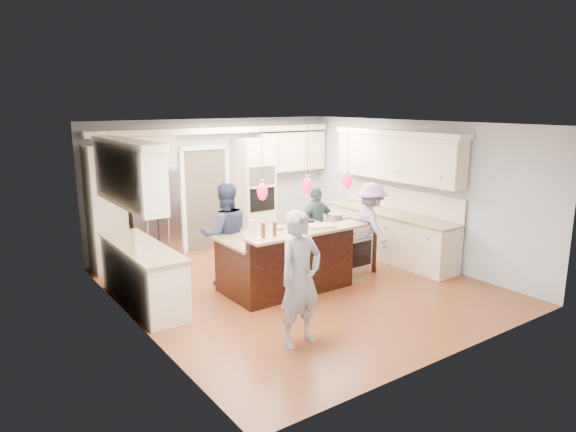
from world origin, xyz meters
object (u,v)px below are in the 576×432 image
person_bar_end (300,279)px  person_far_left (226,234)px  refrigerator (151,218)px  kitchen_island (285,260)px  island_range (347,247)px

person_bar_end → person_far_left: person_bar_end is taller
refrigerator → kitchen_island: 2.91m
island_range → refrigerator: bearing=137.4°
kitchen_island → person_far_left: 1.10m
refrigerator → kitchen_island: size_ratio=0.86×
island_range → person_bar_end: bearing=-142.8°
refrigerator → person_far_left: size_ratio=1.04×
refrigerator → person_bar_end: refrigerator is taller
person_far_left → refrigerator: bearing=-55.4°
refrigerator → person_bar_end: size_ratio=1.03×
refrigerator → person_far_left: 1.89m
refrigerator → kitchen_island: refrigerator is taller
kitchen_island → person_far_left: bearing=131.3°
person_bar_end → person_far_left: bearing=79.0°
refrigerator → person_far_left: bearing=-70.9°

